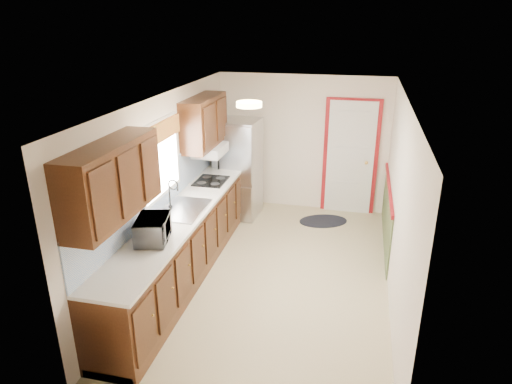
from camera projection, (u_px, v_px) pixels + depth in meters
The scene contains 8 objects.
room_shell at pixel (276, 193), 5.82m from camera, with size 3.20×5.20×2.52m.
kitchen_run at pixel (179, 221), 5.96m from camera, with size 0.63×4.00×2.20m.
back_wall_trim at pixel (358, 169), 7.73m from camera, with size 1.12×2.30×2.08m.
ceiling_fixture at pixel (249, 104), 5.28m from camera, with size 0.30×0.30×0.06m, color #FFD88C.
microwave at pixel (153, 227), 5.11m from camera, with size 0.50×0.28×0.34m, color white.
refrigerator at pixel (238, 168), 7.87m from camera, with size 0.75×0.74×1.71m.
rug at pixel (323, 221), 7.87m from camera, with size 0.83×0.53×0.01m, color black.
cooktop at pixel (211, 181), 7.00m from camera, with size 0.45×0.54×0.02m, color black.
Camera 1 is at (0.98, -5.33, 3.32)m, focal length 32.00 mm.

